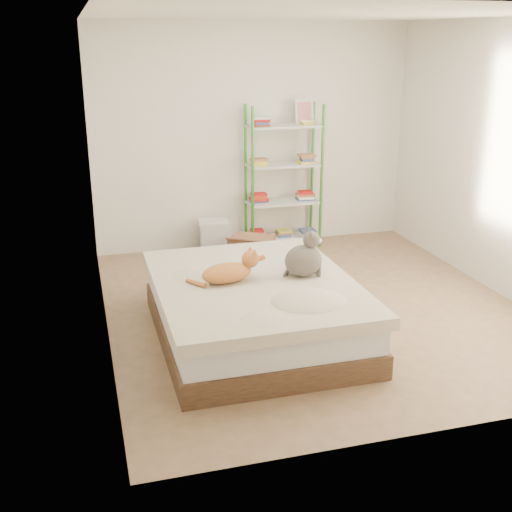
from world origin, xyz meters
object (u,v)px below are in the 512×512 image
object	(u,v)px
bed	(254,309)
orange_cat	(227,270)
grey_cat	(303,254)
cardboard_box	(252,251)
shelf_unit	(284,182)
white_bin	(214,236)

from	to	relation	value
bed	orange_cat	world-z (taller)	orange_cat
grey_cat	cardboard_box	world-z (taller)	grey_cat
cardboard_box	grey_cat	bearing A→B (deg)	-57.56
orange_cat	shelf_unit	xyz separation A→B (m)	(1.24, 2.30, 0.18)
bed	orange_cat	distance (m)	0.42
white_bin	cardboard_box	bearing A→B (deg)	-57.77
cardboard_box	orange_cat	bearing A→B (deg)	-77.76
shelf_unit	white_bin	bearing A→B (deg)	-177.94
grey_cat	shelf_unit	bearing A→B (deg)	-13.47
cardboard_box	white_bin	bearing A→B (deg)	156.03
orange_cat	cardboard_box	distance (m)	1.95
bed	shelf_unit	distance (m)	2.59
grey_cat	white_bin	xyz separation A→B (m)	(-0.28, 2.30, -0.51)
bed	white_bin	bearing A→B (deg)	86.22
orange_cat	white_bin	xyz separation A→B (m)	(0.37, 2.27, -0.41)
white_bin	bed	bearing A→B (deg)	-93.68
bed	shelf_unit	world-z (taller)	shelf_unit
orange_cat	shelf_unit	distance (m)	2.62
bed	orange_cat	xyz separation A→B (m)	(-0.23, 0.03, 0.36)
shelf_unit	cardboard_box	bearing A→B (deg)	-135.19
grey_cat	white_bin	distance (m)	2.37
bed	shelf_unit	size ratio (longest dim) A/B	1.16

